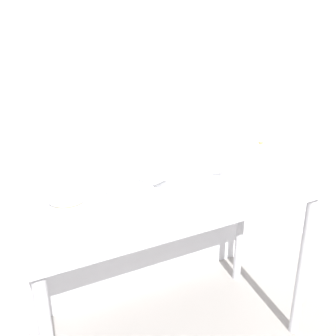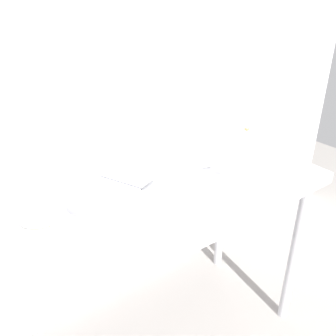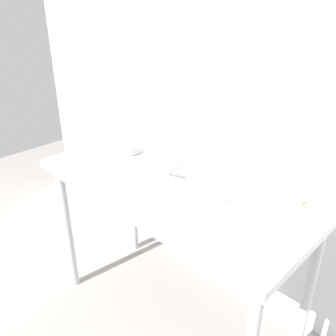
{
  "view_description": "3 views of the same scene",
  "coord_description": "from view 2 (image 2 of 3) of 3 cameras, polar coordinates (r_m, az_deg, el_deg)",
  "views": [
    {
      "loc": [
        -0.76,
        -1.45,
        1.66
      ],
      "look_at": [
        -0.02,
        -0.02,
        1.01
      ],
      "focal_mm": 42.54,
      "sensor_mm": 36.0,
      "label": 1
    },
    {
      "loc": [
        -0.71,
        -1.03,
        1.63
      ],
      "look_at": [
        0.02,
        -0.04,
        1.01
      ],
      "focal_mm": 38.6,
      "sensor_mm": 36.0,
      "label": 2
    },
    {
      "loc": [
        1.05,
        -1.12,
        1.72
      ],
      "look_at": [
        -0.02,
        -0.02,
        0.97
      ],
      "focal_mm": 38.37,
      "sensor_mm": 36.0,
      "label": 3
    }
  ],
  "objects": [
    {
      "name": "wine_glass_near_right",
      "position": [
        1.48,
        9.94,
        1.73
      ],
      "size": [
        0.08,
        0.08,
        0.16
      ],
      "color": "white",
      "rests_on": "steel_counter"
    },
    {
      "name": "wine_glass_near_left",
      "position": [
        1.18,
        -12.56,
        -4.39
      ],
      "size": [
        0.1,
        0.1,
        0.18
      ],
      "color": "white",
      "rests_on": "steel_counter"
    },
    {
      "name": "decanter_funnel",
      "position": [
        1.85,
        12.18,
        4.61
      ],
      "size": [
        0.12,
        0.12,
        0.14
      ],
      "color": "silver",
      "rests_on": "steel_counter"
    },
    {
      "name": "wine_glass_near_center",
      "position": [
        1.31,
        -0.44,
        -1.44
      ],
      "size": [
        0.08,
        0.08,
        0.16
      ],
      "color": "white",
      "rests_on": "steel_counter"
    },
    {
      "name": "back_wall",
      "position": [
        1.7,
        -11.48,
        15.27
      ],
      "size": [
        3.8,
        0.04,
        2.6
      ],
      "primitive_type": "cube",
      "color": "silver",
      "rests_on": "ground_plane"
    },
    {
      "name": "tasting_bowl",
      "position": [
        1.35,
        -19.57,
        -6.4
      ],
      "size": [
        0.16,
        0.16,
        0.05
      ],
      "color": "#DBCC66",
      "rests_on": "steel_counter"
    },
    {
      "name": "open_notebook",
      "position": [
        1.5,
        -7.64,
        -2.34
      ],
      "size": [
        0.4,
        0.33,
        0.01
      ],
      "rotation": [
        0.0,
        0.0,
        0.41
      ],
      "color": "white",
      "rests_on": "steel_counter"
    },
    {
      "name": "tasting_sheet_upper",
      "position": [
        1.72,
        2.68,
        1.83
      ],
      "size": [
        0.24,
        0.31,
        0.0
      ],
      "primitive_type": "cube",
      "rotation": [
        0.0,
        0.0,
        -0.37
      ],
      "color": "white",
      "rests_on": "steel_counter"
    },
    {
      "name": "steel_counter",
      "position": [
        1.5,
        -1.31,
        -7.03
      ],
      "size": [
        1.4,
        0.65,
        0.9
      ],
      "color": "#B7B7BC",
      "rests_on": "ground_plane"
    }
  ]
}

